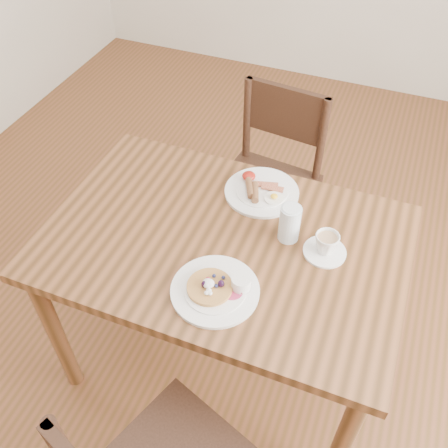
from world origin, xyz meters
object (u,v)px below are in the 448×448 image
(breakfast_plate, at_px, (261,191))
(dining_table, at_px, (224,258))
(teacup_saucer, at_px, (326,245))
(water_glass, at_px, (290,223))
(chair_far, at_px, (269,177))
(pancake_plate, at_px, (217,289))

(breakfast_plate, bearing_deg, dining_table, -98.88)
(dining_table, bearing_deg, teacup_saucer, 10.97)
(teacup_saucer, height_order, water_glass, water_glass)
(teacup_saucer, relative_size, water_glass, 1.06)
(teacup_saucer, bearing_deg, water_glass, 170.74)
(chair_far, distance_m, teacup_saucer, 0.75)
(chair_far, relative_size, pancake_plate, 3.26)
(pancake_plate, height_order, water_glass, water_glass)
(dining_table, bearing_deg, pancake_plate, -74.07)
(chair_far, xyz_separation_m, water_glass, (0.23, -0.57, 0.32))
(chair_far, height_order, breakfast_plate, chair_far)
(dining_table, relative_size, breakfast_plate, 4.44)
(pancake_plate, bearing_deg, water_glass, 65.16)
(dining_table, relative_size, pancake_plate, 4.44)
(pancake_plate, xyz_separation_m, breakfast_plate, (-0.02, 0.47, -0.00))
(dining_table, xyz_separation_m, chair_far, (-0.04, 0.65, -0.16))
(breakfast_plate, bearing_deg, pancake_plate, -87.65)
(pancake_plate, relative_size, breakfast_plate, 1.00)
(breakfast_plate, height_order, water_glass, water_glass)
(pancake_plate, xyz_separation_m, teacup_saucer, (0.27, 0.27, 0.02))
(water_glass, bearing_deg, teacup_saucer, -9.26)
(breakfast_plate, distance_m, water_glass, 0.24)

